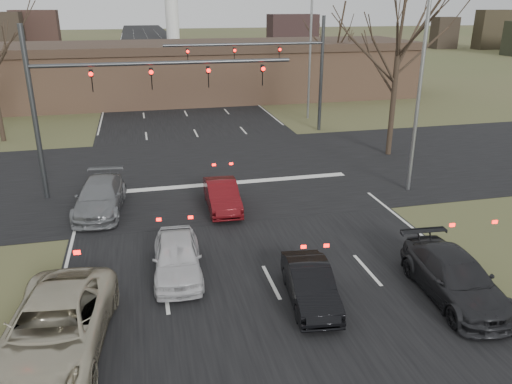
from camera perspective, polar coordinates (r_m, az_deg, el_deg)
ground at (r=14.70m, az=4.89°, el=-16.18°), size 360.00×360.00×0.00m
road_main at (r=71.74m, az=-10.44°, el=13.46°), size 14.00×300.00×0.02m
road_cross at (r=27.81m, az=-4.66°, el=2.30°), size 200.00×14.00×0.02m
building at (r=49.82m, az=-6.67°, el=13.61°), size 42.40×10.40×5.30m
mast_arm_near at (r=24.42m, az=-16.70°, el=11.14°), size 12.12×0.24×8.00m
mast_arm_far at (r=35.75m, az=3.17°, el=14.70°), size 11.12×0.24×8.00m
streetlight_right_near at (r=24.83m, az=17.96°, el=12.36°), size 2.34×0.25×10.00m
streetlight_right_far at (r=40.44m, az=5.97°, el=16.15°), size 2.34×0.25×10.00m
tree_right_near at (r=30.90m, az=16.45°, el=20.19°), size 6.90×6.90×11.50m
tree_right_far at (r=49.84m, az=9.40°, el=18.44°), size 5.40×5.40×9.00m
car_silver_suv at (r=14.66m, az=-21.99°, el=-14.21°), size 3.26×5.89×1.56m
car_white_sedan at (r=17.41m, az=-9.00°, el=-7.34°), size 1.84×4.10×1.37m
car_black_hatch at (r=15.89m, az=6.21°, el=-10.47°), size 1.71×3.81×1.22m
car_charcoal_sedan at (r=17.17m, az=21.78°, el=-9.07°), size 2.29×4.93×1.40m
car_grey_ahead at (r=23.38m, az=-17.39°, el=-0.50°), size 2.41×5.00×1.40m
car_red_ahead at (r=22.66m, az=-3.89°, el=-0.39°), size 1.48×3.93×1.28m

